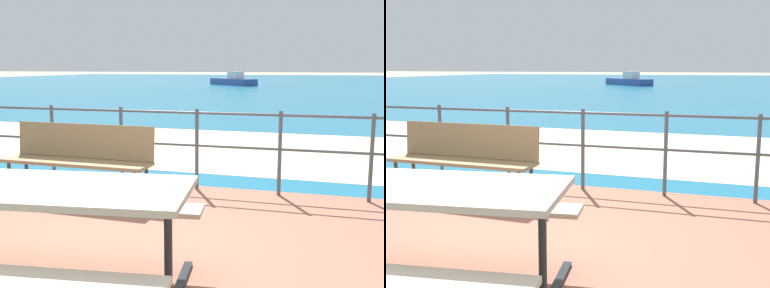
% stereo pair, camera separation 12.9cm
% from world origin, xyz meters
% --- Properties ---
extents(ground_plane, '(240.00, 240.00, 0.00)m').
position_xyz_m(ground_plane, '(0.00, 0.00, 0.00)').
color(ground_plane, tan).
extents(patio_paving, '(6.40, 5.20, 0.06)m').
position_xyz_m(patio_paving, '(0.00, 0.00, 0.03)').
color(patio_paving, '#935B47').
rests_on(patio_paving, ground).
extents(sea_water, '(90.00, 90.00, 0.01)m').
position_xyz_m(sea_water, '(0.00, 40.00, 0.01)').
color(sea_water, '#196B8E').
rests_on(sea_water, ground).
extents(beach_strip, '(54.08, 5.65, 0.01)m').
position_xyz_m(beach_strip, '(0.00, 5.72, 0.01)').
color(beach_strip, beige).
rests_on(beach_strip, ground).
extents(picnic_table, '(2.06, 1.70, 0.77)m').
position_xyz_m(picnic_table, '(-0.18, -0.55, 0.66)').
color(picnic_table, '#BCAD93').
rests_on(picnic_table, patio_paving).
extents(park_bench, '(1.71, 0.46, 0.84)m').
position_xyz_m(park_bench, '(-1.14, 1.68, 0.57)').
color(park_bench, '#8C704C').
rests_on(park_bench, patio_paving).
extents(railing_fence, '(5.94, 0.04, 0.98)m').
position_xyz_m(railing_fence, '(0.00, 2.44, 0.67)').
color(railing_fence, '#4C5156').
rests_on(railing_fence, patio_paving).
extents(boat_near, '(4.58, 4.62, 1.12)m').
position_xyz_m(boat_near, '(-6.19, 35.50, 0.35)').
color(boat_near, '#2D478C').
rests_on(boat_near, sea_water).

